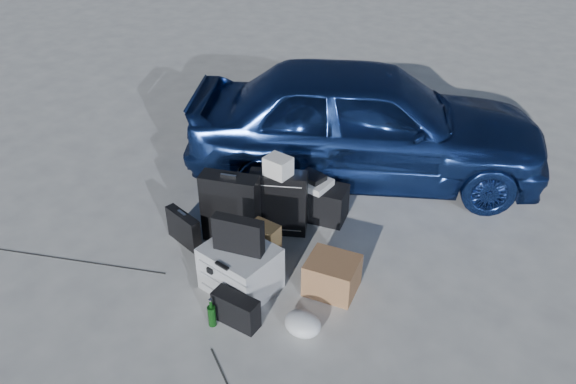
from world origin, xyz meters
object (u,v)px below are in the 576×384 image
at_px(pelican_case, 241,269).
at_px(green_bottle, 212,313).
at_px(briefcase, 184,228).
at_px(duffel_bag, 311,200).
at_px(car, 366,121).
at_px(suitcase_right, 278,203).
at_px(suitcase_left, 231,208).
at_px(cardboard_box, 332,275).

distance_m(pelican_case, green_bottle, 0.51).
bearing_deg(briefcase, duffel_bag, 66.57).
xyz_separation_m(car, pelican_case, (-0.14, -2.38, -0.46)).
bearing_deg(car, green_bottle, 153.98).
bearing_deg(briefcase, green_bottle, -24.17).
bearing_deg(briefcase, suitcase_right, 58.47).
relative_size(briefcase, duffel_bag, 0.59).
xyz_separation_m(car, suitcase_left, (-0.62, -1.82, -0.32)).
bearing_deg(pelican_case, suitcase_left, 140.27).
xyz_separation_m(pelican_case, suitcase_left, (-0.48, 0.55, 0.14)).
bearing_deg(suitcase_left, duffel_bag, 41.75).
xyz_separation_m(car, suitcase_right, (-0.28, -1.47, -0.34)).
bearing_deg(suitcase_left, green_bottle, -78.59).
bearing_deg(duffel_bag, cardboard_box, -61.66).
height_order(car, green_bottle, car).
bearing_deg(pelican_case, cardboard_box, 37.34).
relative_size(duffel_bag, cardboard_box, 1.73).
bearing_deg(duffel_bag, briefcase, -138.64).
bearing_deg(briefcase, pelican_case, -0.97).
height_order(briefcase, suitcase_left, suitcase_left).
xyz_separation_m(briefcase, suitcase_right, (0.71, 0.64, 0.17)).
height_order(cardboard_box, green_bottle, cardboard_box).
relative_size(pelican_case, green_bottle, 2.22).
bearing_deg(suitcase_right, briefcase, -160.52).
bearing_deg(duffel_bag, pelican_case, -99.43).
height_order(briefcase, cardboard_box, briefcase).
bearing_deg(pelican_case, duffel_bag, 98.93).
height_order(car, cardboard_box, car).
xyz_separation_m(pelican_case, green_bottle, (0.04, -0.50, -0.08)).
distance_m(suitcase_right, green_bottle, 1.43).
distance_m(suitcase_left, cardboard_box, 1.23).
height_order(suitcase_left, suitcase_right, suitcase_left).
xyz_separation_m(suitcase_right, cardboard_box, (0.86, -0.52, -0.18)).
distance_m(briefcase, green_bottle, 1.17).
distance_m(duffel_bag, green_bottle, 1.80).
height_order(pelican_case, cardboard_box, pelican_case).
relative_size(suitcase_left, suitcase_right, 1.08).
height_order(car, pelican_case, car).
bearing_deg(green_bottle, cardboard_box, 52.55).
distance_m(briefcase, suitcase_left, 0.51).
bearing_deg(suitcase_left, car, 56.19).
distance_m(pelican_case, suitcase_left, 0.75).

